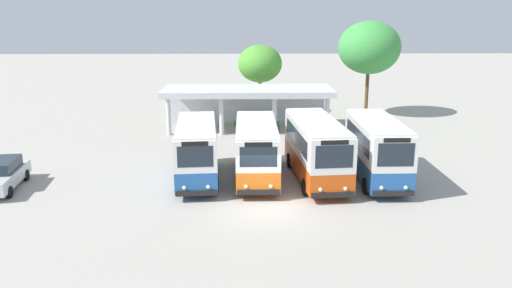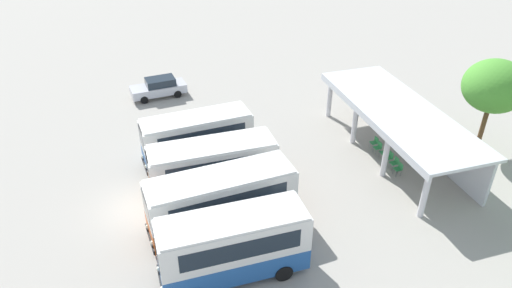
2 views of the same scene
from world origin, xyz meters
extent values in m
plane|color=#A39E93|center=(0.00, 0.00, 0.00)|extent=(180.00, 180.00, 0.00)
cylinder|color=black|center=(-2.51, 2.29, 0.45)|extent=(0.29, 0.91, 0.90)
cylinder|color=black|center=(-4.61, 2.13, 0.45)|extent=(0.29, 0.91, 0.90)
cylinder|color=black|center=(-2.85, 6.65, 0.45)|extent=(0.29, 0.91, 0.90)
cylinder|color=black|center=(-4.95, 6.48, 0.45)|extent=(0.29, 0.91, 0.90)
cube|color=#23569E|center=(-3.73, 4.39, 0.97)|extent=(2.74, 7.19, 1.17)
cube|color=silver|center=(-3.73, 4.39, 2.40)|extent=(2.74, 7.19, 1.68)
cube|color=silver|center=(-3.73, 4.39, 3.30)|extent=(2.66, 6.98, 0.12)
cube|color=black|center=(-3.45, 0.85, 0.52)|extent=(2.09, 0.26, 0.28)
cube|color=#1E2833|center=(-3.46, 0.89, 2.45)|extent=(1.80, 0.19, 1.10)
cube|color=black|center=(-3.46, 0.89, 3.12)|extent=(1.32, 0.15, 0.24)
cube|color=#1E2833|center=(-2.65, 4.57, 2.45)|extent=(0.48, 5.62, 0.93)
cube|color=#1E2833|center=(-4.82, 4.40, 2.45)|extent=(0.48, 5.62, 0.93)
sphere|color=#EAEACC|center=(-2.85, 0.90, 0.83)|extent=(0.20, 0.20, 0.20)
sphere|color=#EAEACC|center=(-4.06, 0.81, 0.83)|extent=(0.20, 0.20, 0.20)
cylinder|color=black|center=(0.80, 2.35, 0.45)|extent=(0.22, 0.90, 0.90)
cylinder|color=black|center=(-1.40, 2.34, 0.45)|extent=(0.22, 0.90, 0.90)
cylinder|color=black|center=(0.79, 6.98, 0.45)|extent=(0.22, 0.90, 0.90)
cylinder|color=black|center=(-1.42, 6.97, 0.45)|extent=(0.22, 0.90, 0.90)
cube|color=orange|center=(-0.31, 4.66, 0.96)|extent=(2.34, 7.47, 1.16)
cube|color=silver|center=(-0.31, 4.66, 2.35)|extent=(2.34, 7.47, 1.62)
cube|color=silver|center=(-0.31, 4.66, 3.22)|extent=(2.27, 7.25, 0.12)
cube|color=black|center=(-0.29, 0.89, 0.52)|extent=(2.19, 0.11, 0.28)
cube|color=#1E2833|center=(-0.29, 0.94, 2.40)|extent=(1.89, 0.06, 1.05)
cube|color=black|center=(-0.29, 0.94, 3.04)|extent=(1.38, 0.06, 0.24)
cube|color=#1E2833|center=(0.84, 4.76, 2.40)|extent=(0.06, 5.97, 0.89)
cube|color=#1E2833|center=(-1.45, 4.75, 2.40)|extent=(0.06, 5.97, 0.89)
sphere|color=#EAEACC|center=(0.34, 0.91, 0.83)|extent=(0.20, 0.20, 0.20)
sphere|color=#EAEACC|center=(-0.93, 0.90, 0.83)|extent=(0.20, 0.20, 0.20)
cylinder|color=black|center=(4.44, 2.04, 0.45)|extent=(0.30, 0.92, 0.90)
cylinder|color=black|center=(2.21, 1.85, 0.45)|extent=(0.30, 0.92, 0.90)
cylinder|color=black|center=(4.02, 6.88, 0.45)|extent=(0.30, 0.92, 0.90)
cylinder|color=black|center=(1.79, 6.69, 0.45)|extent=(0.30, 0.92, 0.90)
cube|color=#D14C14|center=(3.11, 4.37, 0.98)|extent=(3.00, 8.01, 1.19)
cube|color=silver|center=(3.11, 4.37, 2.47)|extent=(3.00, 8.01, 1.80)
cube|color=silver|center=(3.11, 4.37, 3.43)|extent=(2.91, 7.77, 0.12)
cube|color=black|center=(3.45, 0.43, 0.52)|extent=(2.22, 0.29, 0.28)
cube|color=#1E2833|center=(3.45, 0.48, 2.52)|extent=(1.91, 0.21, 1.17)
cube|color=black|center=(3.45, 0.48, 3.25)|extent=(1.40, 0.17, 0.24)
cube|color=#1E2833|center=(4.26, 4.56, 2.52)|extent=(0.57, 6.25, 0.99)
cube|color=#1E2833|center=(1.95, 4.37, 2.52)|extent=(0.57, 6.25, 0.99)
sphere|color=#EAEACC|center=(4.09, 0.50, 0.83)|extent=(0.20, 0.20, 0.20)
sphere|color=#EAEACC|center=(2.81, 0.39, 0.83)|extent=(0.20, 0.20, 0.20)
cylinder|color=black|center=(5.48, 1.93, 0.45)|extent=(0.23, 0.90, 0.90)
cylinder|color=black|center=(7.60, 6.29, 0.45)|extent=(0.23, 0.90, 0.90)
cylinder|color=black|center=(5.45, 6.27, 0.45)|extent=(0.23, 0.90, 0.90)
cube|color=#23569E|center=(6.54, 4.11, 0.98)|extent=(2.30, 7.02, 1.20)
cube|color=silver|center=(6.54, 4.11, 2.51)|extent=(2.30, 7.02, 1.86)
cube|color=silver|center=(6.54, 4.11, 3.50)|extent=(2.23, 6.81, 0.12)
cube|color=black|center=(6.56, 0.58, 0.52)|extent=(2.14, 0.11, 0.28)
cube|color=#1E2833|center=(6.56, 0.62, 2.56)|extent=(1.85, 0.06, 1.21)
cube|color=black|center=(6.56, 0.62, 3.32)|extent=(1.35, 0.06, 0.24)
cube|color=#1E2833|center=(7.65, 4.22, 2.56)|extent=(0.08, 5.60, 1.02)
cube|color=#1E2833|center=(5.42, 4.20, 2.56)|extent=(0.08, 5.60, 1.02)
sphere|color=#EAEACC|center=(7.18, 0.59, 0.83)|extent=(0.20, 0.20, 0.20)
sphere|color=#EAEACC|center=(5.94, 0.58, 0.83)|extent=(0.20, 0.20, 0.20)
cylinder|color=black|center=(-13.33, 1.76, 0.32)|extent=(0.24, 0.66, 0.64)
cylinder|color=black|center=(-14.98, 1.59, 0.32)|extent=(0.24, 0.66, 0.64)
cylinder|color=black|center=(-13.62, 4.55, 0.32)|extent=(0.24, 0.66, 0.64)
cylinder|color=black|center=(-15.27, 4.38, 0.32)|extent=(0.24, 0.66, 0.64)
cube|color=silver|center=(-14.30, 3.07, 0.67)|extent=(2.22, 4.68, 0.70)
cube|color=#1E2833|center=(-14.33, 3.29, 1.32)|extent=(1.73, 2.49, 0.60)
cylinder|color=silver|center=(-6.95, 15.29, 1.60)|extent=(0.36, 0.36, 3.20)
cylinder|color=silver|center=(-2.81, 15.29, 1.60)|extent=(0.36, 0.36, 3.20)
cylinder|color=silver|center=(1.33, 15.29, 1.60)|extent=(0.36, 0.36, 3.20)
cylinder|color=silver|center=(5.48, 15.29, 1.60)|extent=(0.36, 0.36, 3.20)
cube|color=silver|center=(-0.74, 19.30, 1.60)|extent=(13.23, 0.20, 3.20)
cube|color=silver|center=(-0.74, 17.19, 3.30)|extent=(13.73, 4.91, 0.20)
cube|color=silver|center=(-0.74, 14.79, 3.06)|extent=(13.73, 0.10, 0.28)
cylinder|color=slate|center=(-1.50, 16.10, 0.22)|extent=(0.03, 0.03, 0.44)
cylinder|color=slate|center=(-1.85, 16.09, 0.22)|extent=(0.03, 0.03, 0.44)
cylinder|color=slate|center=(-1.51, 16.45, 0.22)|extent=(0.03, 0.03, 0.44)
cylinder|color=slate|center=(-1.86, 16.44, 0.22)|extent=(0.03, 0.03, 0.44)
cube|color=#2D8C47|center=(-1.68, 16.27, 0.46)|extent=(0.45, 0.45, 0.04)
cube|color=#2D8C47|center=(-1.69, 16.47, 0.66)|extent=(0.44, 0.05, 0.40)
cylinder|color=slate|center=(-0.85, 16.01, 0.22)|extent=(0.03, 0.03, 0.44)
cylinder|color=slate|center=(-1.20, 16.00, 0.22)|extent=(0.03, 0.03, 0.44)
cylinder|color=slate|center=(-0.85, 16.36, 0.22)|extent=(0.03, 0.03, 0.44)
cylinder|color=slate|center=(-1.21, 16.36, 0.22)|extent=(0.03, 0.03, 0.44)
cube|color=#2D8C47|center=(-1.03, 16.18, 0.46)|extent=(0.45, 0.45, 0.04)
cube|color=#2D8C47|center=(-1.03, 16.38, 0.66)|extent=(0.44, 0.05, 0.40)
cylinder|color=slate|center=(-0.19, 16.11, 0.22)|extent=(0.03, 0.03, 0.44)
cylinder|color=slate|center=(-0.54, 16.10, 0.22)|extent=(0.03, 0.03, 0.44)
cylinder|color=slate|center=(-0.20, 16.46, 0.22)|extent=(0.03, 0.03, 0.44)
cylinder|color=slate|center=(-0.55, 16.45, 0.22)|extent=(0.03, 0.03, 0.44)
cube|color=#2D8C47|center=(-0.37, 16.28, 0.46)|extent=(0.45, 0.45, 0.04)
cube|color=#2D8C47|center=(-0.38, 16.48, 0.66)|extent=(0.44, 0.05, 0.40)
cylinder|color=slate|center=(0.47, 16.09, 0.22)|extent=(0.03, 0.03, 0.44)
cylinder|color=slate|center=(0.11, 16.09, 0.22)|extent=(0.03, 0.03, 0.44)
cylinder|color=slate|center=(0.46, 16.45, 0.22)|extent=(0.03, 0.03, 0.44)
cylinder|color=slate|center=(0.10, 16.44, 0.22)|extent=(0.03, 0.03, 0.44)
cube|color=#2D8C47|center=(0.29, 16.27, 0.46)|extent=(0.45, 0.45, 0.04)
cube|color=#2D8C47|center=(0.28, 16.47, 0.66)|extent=(0.44, 0.05, 0.40)
cylinder|color=slate|center=(1.12, 16.09, 0.22)|extent=(0.03, 0.03, 0.44)
cylinder|color=slate|center=(0.77, 16.08, 0.22)|extent=(0.03, 0.03, 0.44)
cylinder|color=slate|center=(1.11, 16.45, 0.22)|extent=(0.03, 0.03, 0.44)
cylinder|color=slate|center=(0.76, 16.44, 0.22)|extent=(0.03, 0.03, 0.44)
cube|color=#2D8C47|center=(0.94, 16.26, 0.46)|extent=(0.45, 0.45, 0.04)
cube|color=#2D8C47|center=(0.94, 16.46, 0.66)|extent=(0.44, 0.05, 0.40)
cylinder|color=slate|center=(1.78, 15.98, 0.22)|extent=(0.03, 0.03, 0.44)
cylinder|color=slate|center=(1.42, 15.97, 0.22)|extent=(0.03, 0.03, 0.44)
cylinder|color=slate|center=(1.77, 16.33, 0.22)|extent=(0.03, 0.03, 0.44)
cylinder|color=slate|center=(1.42, 16.32, 0.22)|extent=(0.03, 0.03, 0.44)
cube|color=#2D8C47|center=(1.60, 16.15, 0.46)|extent=(0.45, 0.45, 0.04)
cube|color=#2D8C47|center=(1.59, 16.35, 0.66)|extent=(0.44, 0.05, 0.40)
cylinder|color=brown|center=(0.43, 23.21, 1.61)|extent=(0.32, 0.32, 3.22)
ellipsoid|color=#4C9933|center=(0.43, 23.21, 4.74)|extent=(4.06, 4.06, 3.45)
camera|label=1|loc=(-0.93, -23.09, 9.56)|focal=35.06mm
camera|label=2|loc=(22.21, 0.41, 17.51)|focal=32.83mm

